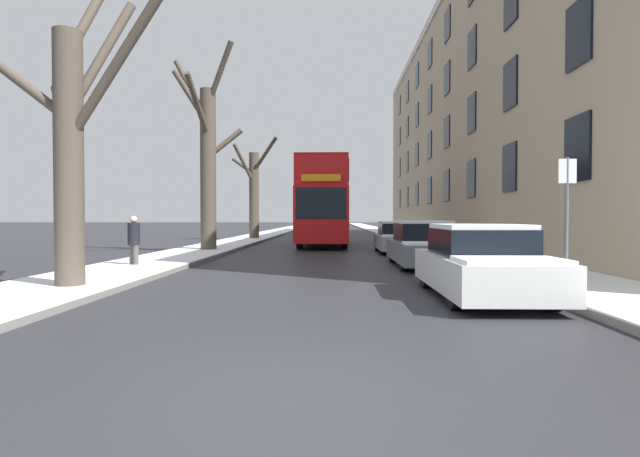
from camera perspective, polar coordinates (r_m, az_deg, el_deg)
ground_plane at (r=4.53m, az=-1.64°, el=-18.64°), size 320.00×320.00×0.00m
sidewalk_left at (r=57.56m, az=-4.26°, el=-0.21°), size 2.75×130.00×0.16m
sidewalk_right at (r=57.51m, az=6.79°, el=-0.22°), size 2.75×130.00×0.16m
terrace_facade_right at (r=34.48m, az=20.83°, el=11.60°), size 9.10×47.38×15.57m
bare_tree_left_0 at (r=11.53m, az=-26.45°, el=9.24°), size 4.21×2.15×7.45m
bare_tree_left_1 at (r=22.60m, az=-12.76°, el=7.92°), size 3.24×3.30×9.03m
bare_tree_left_2 at (r=34.19m, az=-7.58°, el=4.19°), size 3.31×2.04×6.90m
double_decker_bus at (r=27.97m, az=0.38°, el=3.35°), size 2.60×10.44×4.54m
parked_car_0 at (r=10.10m, az=17.96°, el=-3.84°), size 1.85×4.27×1.41m
parked_car_1 at (r=16.10m, az=11.73°, el=-1.90°), size 1.84×4.57×1.44m
parked_car_2 at (r=22.19m, az=8.90°, el=-1.10°), size 1.81×4.09×1.37m
oncoming_van at (r=46.45m, az=-1.44°, el=0.97°), size 2.05×4.81×2.44m
pedestrian_left_sidewalk at (r=15.68m, az=-20.50°, el=-1.26°), size 0.35×0.35×1.59m
street_sign_post at (r=10.07m, az=26.34°, el=0.93°), size 0.32×0.07×2.63m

